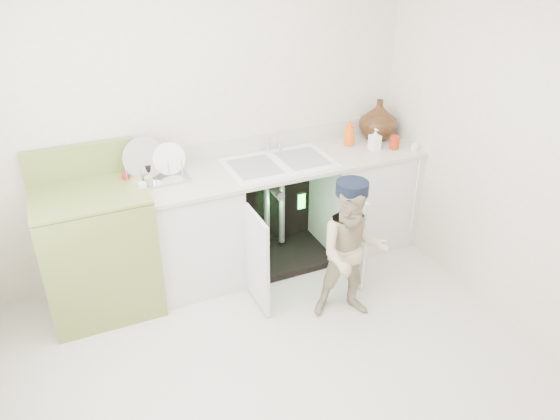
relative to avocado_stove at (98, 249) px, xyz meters
The scene contains 5 objects.
ground 1.56m from the avocado_stove, 52.73° to the right, with size 3.50×3.50×0.00m, color beige.
room_shell 1.67m from the avocado_stove, 52.73° to the right, with size 6.00×5.50×1.26m.
counter_run 1.48m from the avocado_stove, ahead, with size 2.44×1.02×1.24m.
avocado_stove is the anchor object (origin of this frame).
repair_worker 1.83m from the avocado_stove, 27.55° to the right, with size 0.62×0.81×1.07m.
Camera 1 is at (-1.07, -2.40, 2.64)m, focal length 35.00 mm.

